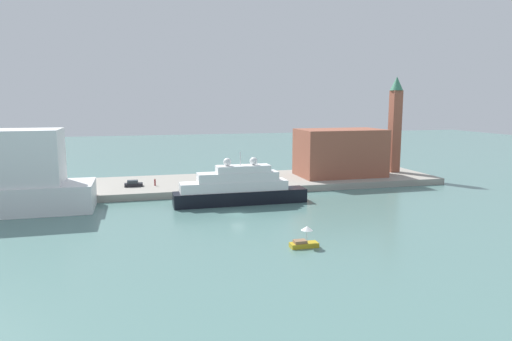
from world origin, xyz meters
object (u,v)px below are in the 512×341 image
Objects in this scene: parked_car at (133,184)px; mooring_bollard at (249,185)px; harbor_building at (340,153)px; bell_tower at (395,121)px; person_figure at (155,182)px; large_yacht at (239,188)px; small_motorboat at (304,241)px.

mooring_bollard is at bearing -16.15° from parked_car.
parked_car is at bearing -177.51° from harbor_building.
bell_tower is at bearing 15.03° from mooring_bollard.
mooring_bollard is (19.80, -6.85, -0.39)m from person_figure.
parked_car is at bearing 140.90° from large_yacht.
small_motorboat is 2.44× the size of person_figure.
harbor_building reaches higher than mooring_bollard.
harbor_building is at bearing 31.52° from large_yacht.
mooring_bollard is at bearing -160.29° from harbor_building.
bell_tower reaches higher than parked_car.
person_figure is 2.26× the size of mooring_bollard.
harbor_building reaches higher than large_yacht.
small_motorboat is 50.59m from parked_car.
large_yacht reaches higher than parked_car.
small_motorboat is 0.19× the size of harbor_building.
large_yacht reaches higher than person_figure.
bell_tower is at bearing 23.85° from large_yacht.
person_figure is (-18.31, 44.83, 1.28)m from small_motorboat.
person_figure is at bearing -175.84° from bell_tower.
bell_tower is 15.45× the size of person_figure.
harbor_building is 46.03m from person_figure.
small_motorboat is 54.98m from harbor_building.
bell_tower reaches higher than person_figure.
harbor_building is at bearing 2.49° from parked_car.
small_motorboat is 5.52× the size of mooring_bollard.
mooring_bollard is at bearing 64.89° from large_yacht.
person_figure is (-45.68, -2.42, -5.09)m from harbor_building.
person_figure is (4.66, -0.23, 0.16)m from parked_car.
mooring_bollard is (4.34, 9.26, -1.26)m from large_yacht.
bell_tower is (16.41, 2.09, 7.58)m from harbor_building.
small_motorboat is at bearing -120.09° from harbor_building.
small_motorboat is at bearing -84.33° from large_yacht.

